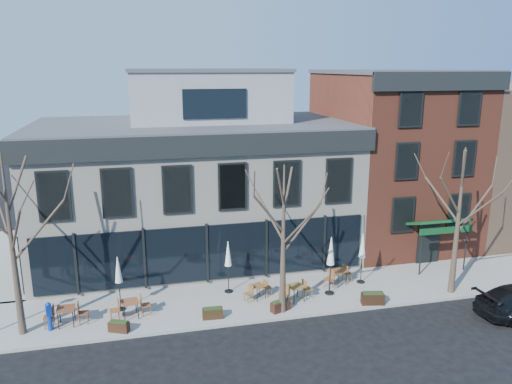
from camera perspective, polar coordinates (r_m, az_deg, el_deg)
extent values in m
plane|color=black|center=(27.16, -5.55, -10.65)|extent=(120.00, 120.00, 0.00)
cube|color=gray|center=(25.82, 2.45, -11.78)|extent=(33.50, 4.70, 0.15)
cube|color=gray|center=(33.47, -26.69, -7.14)|extent=(4.50, 12.00, 0.15)
cube|color=beige|center=(30.54, -7.04, 0.09)|extent=(18.00, 10.00, 8.00)
cube|color=#47474C|center=(29.82, -7.27, 7.66)|extent=(18.30, 10.30, 0.30)
cube|color=black|center=(24.85, -5.92, 5.25)|extent=(18.30, 0.25, 1.10)
cube|color=black|center=(30.30, -24.73, 5.63)|extent=(0.25, 10.30, 1.10)
cube|color=black|center=(26.37, -5.63, -6.95)|extent=(17.20, 0.12, 3.00)
cube|color=black|center=(30.56, -23.88, -5.15)|extent=(0.12, 7.50, 3.00)
cube|color=gray|center=(30.80, -5.69, 10.80)|extent=(9.00, 6.50, 3.00)
cube|color=brown|center=(34.13, 15.15, 3.76)|extent=(8.00, 10.00, 11.00)
cube|color=#47474C|center=(33.62, 15.77, 13.10)|extent=(8.20, 10.20, 0.25)
cube|color=black|center=(29.25, 20.64, 11.77)|extent=(8.20, 0.25, 1.00)
cube|color=#0D3C19|center=(29.85, 20.14, -3.21)|extent=(3.20, 1.66, 0.67)
cube|color=black|center=(30.99, 19.07, -5.71)|extent=(1.40, 0.10, 2.50)
cube|color=#8C664C|center=(40.68, 26.95, 3.60)|extent=(12.00, 12.00, 10.00)
cone|color=#382B21|center=(23.08, -26.10, -5.65)|extent=(0.34, 0.34, 7.92)
cylinder|color=#382B21|center=(22.87, -23.54, -4.05)|extent=(2.23, 0.50, 2.48)
cylinder|color=#382B21|center=(23.79, -26.94, -2.58)|extent=(1.03, 2.05, 2.14)
cylinder|color=#382B21|center=(21.81, -25.74, -4.11)|extent=(1.03, 2.04, 2.28)
cone|color=#382B21|center=(22.81, 3.14, -5.57)|extent=(0.34, 0.34, 7.04)
cylinder|color=#382B21|center=(23.07, 5.30, -4.05)|extent=(2.00, 0.46, 2.21)
cylinder|color=#382B21|center=(23.20, 1.61, -2.83)|extent=(0.93, 1.84, 1.91)
cylinder|color=#382B21|center=(21.94, 1.51, -2.59)|extent=(1.61, 0.68, 1.97)
cylinder|color=#382B21|center=(21.88, 4.81, -4.15)|extent=(0.93, 1.83, 2.03)
cone|color=#382B21|center=(26.63, 22.08, -3.21)|extent=(0.34, 0.34, 7.48)
cylinder|color=#382B21|center=(27.21, 23.71, -1.83)|extent=(2.12, 0.48, 2.35)
cylinder|color=#382B21|center=(26.86, 20.42, -0.76)|extent=(0.98, 1.94, 2.03)
cylinder|color=#382B21|center=(25.58, 21.30, -0.43)|extent=(1.71, 0.71, 2.09)
cylinder|color=#382B21|center=(25.95, 24.17, -1.81)|extent=(0.98, 1.94, 2.16)
cylinder|color=#0C329F|center=(24.21, -22.50, -13.63)|extent=(0.21, 0.21, 0.72)
cube|color=#0C329F|center=(23.94, -22.64, -12.31)|extent=(0.28, 0.25, 0.52)
cone|color=#0C329F|center=(23.81, -22.71, -11.64)|extent=(0.27, 0.27, 0.12)
cube|color=brown|center=(24.18, -20.93, -12.33)|extent=(0.79, 0.79, 0.04)
cylinder|color=black|center=(24.12, -21.67, -13.55)|extent=(0.04, 0.04, 0.80)
cylinder|color=black|center=(24.04, -20.16, -13.51)|extent=(0.04, 0.04, 0.80)
cylinder|color=black|center=(24.67, -21.50, -12.90)|extent=(0.04, 0.04, 0.80)
cylinder|color=black|center=(24.60, -20.03, -12.85)|extent=(0.04, 0.04, 0.80)
cube|color=brown|center=(24.01, -14.22, -12.05)|extent=(0.86, 0.86, 0.04)
cylinder|color=black|center=(23.89, -14.79, -13.30)|extent=(0.04, 0.04, 0.78)
cylinder|color=black|center=(23.95, -13.32, -13.13)|extent=(0.04, 0.04, 0.78)
cylinder|color=black|center=(24.42, -14.98, -12.67)|extent=(0.04, 0.04, 0.78)
cylinder|color=black|center=(24.48, -13.55, -12.51)|extent=(0.04, 0.04, 0.78)
cube|color=brown|center=(25.11, 0.25, -10.66)|extent=(0.85, 0.85, 0.04)
cylinder|color=black|center=(24.93, 0.14, -11.72)|extent=(0.04, 0.04, 0.67)
cylinder|color=black|center=(25.21, 1.09, -11.41)|extent=(0.04, 0.04, 0.67)
cylinder|color=black|center=(25.30, -0.59, -11.31)|extent=(0.04, 0.04, 0.67)
cylinder|color=black|center=(25.58, 0.36, -11.01)|extent=(0.04, 0.04, 0.67)
cube|color=brown|center=(24.90, 4.59, -10.68)|extent=(0.91, 0.91, 0.04)
cylinder|color=black|center=(24.70, 4.37, -11.90)|extent=(0.04, 0.04, 0.76)
cylinder|color=black|center=(25.00, 5.53, -11.59)|extent=(0.04, 0.04, 0.76)
cylinder|color=black|center=(25.15, 3.62, -11.39)|extent=(0.04, 0.04, 0.76)
cylinder|color=black|center=(25.44, 4.77, -11.10)|extent=(0.04, 0.04, 0.76)
cube|color=brown|center=(26.91, 9.42, -8.89)|extent=(0.96, 0.96, 0.04)
cylinder|color=black|center=(26.68, 9.38, -10.01)|extent=(0.04, 0.04, 0.76)
cylinder|color=black|center=(27.07, 10.28, -9.68)|extent=(0.04, 0.04, 0.76)
cylinder|color=black|center=(27.06, 8.49, -9.62)|extent=(0.04, 0.04, 0.76)
cylinder|color=black|center=(27.44, 9.39, -9.30)|extent=(0.04, 0.04, 0.76)
cylinder|color=black|center=(25.15, -15.18, -12.78)|extent=(0.43, 0.43, 0.06)
cylinder|color=black|center=(24.71, -15.33, -10.62)|extent=(0.05, 0.05, 2.14)
cone|color=silver|center=(24.32, -15.48, -8.53)|extent=(0.35, 0.35, 1.27)
cylinder|color=black|center=(26.08, -3.14, -11.25)|extent=(0.44, 0.44, 0.06)
cylinder|color=black|center=(25.65, -3.18, -9.11)|extent=(0.05, 0.05, 2.19)
cone|color=white|center=(25.27, -3.21, -7.04)|extent=(0.36, 0.36, 1.29)
cylinder|color=black|center=(26.13, 8.39, -11.34)|extent=(0.48, 0.48, 0.07)
cylinder|color=black|center=(25.65, 8.48, -8.96)|extent=(0.06, 0.06, 2.42)
cone|color=silver|center=(25.24, 8.57, -6.66)|extent=(0.40, 0.40, 1.43)
cylinder|color=black|center=(27.66, 11.87, -10.01)|extent=(0.44, 0.44, 0.06)
cylinder|color=black|center=(27.25, 11.98, -7.96)|extent=(0.05, 0.05, 2.20)
cone|color=silver|center=(26.90, 12.09, -5.98)|extent=(0.36, 0.36, 1.30)
cube|color=#311C10|center=(23.23, -15.40, -14.64)|extent=(0.95, 0.68, 0.44)
cube|color=#1E3314|center=(23.12, -15.44, -14.12)|extent=(0.84, 0.58, 0.07)
cube|color=black|center=(23.57, -4.99, -13.66)|extent=(0.95, 0.42, 0.46)
cube|color=#1E3314|center=(23.46, -5.00, -13.12)|extent=(0.85, 0.34, 0.07)
cube|color=#331A11|center=(24.14, 2.79, -12.91)|extent=(1.01, 0.68, 0.47)
cube|color=#1E3314|center=(24.03, 2.80, -12.37)|extent=(0.89, 0.58, 0.07)
cube|color=black|center=(25.38, 13.19, -11.79)|extent=(1.15, 0.65, 0.54)
cube|color=#1E3314|center=(25.25, 13.22, -11.18)|extent=(1.03, 0.54, 0.09)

